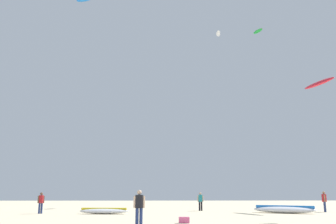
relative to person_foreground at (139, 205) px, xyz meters
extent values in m
cylinder|color=navy|center=(0.10, 0.01, -0.58)|extent=(0.16, 0.16, 0.85)
cylinder|color=navy|center=(-0.10, -0.01, -0.58)|extent=(0.16, 0.16, 0.85)
cylinder|color=black|center=(0.00, 0.00, 0.16)|extent=(0.39, 0.39, 0.64)
cylinder|color=beige|center=(0.23, 0.02, 0.14)|extent=(0.11, 0.11, 0.59)
cylinder|color=beige|center=(-0.23, -0.02, 0.14)|extent=(0.11, 0.11, 0.59)
sphere|color=beige|center=(0.00, 0.00, 0.60)|extent=(0.23, 0.23, 0.23)
cylinder|color=navy|center=(-8.18, 10.79, -0.61)|extent=(0.15, 0.15, 0.79)
cylinder|color=navy|center=(-8.32, 10.67, -0.61)|extent=(0.15, 0.15, 0.79)
cylinder|color=#B21E23|center=(-8.25, 10.73, 0.08)|extent=(0.36, 0.36, 0.60)
cylinder|color=brown|center=(-8.08, 10.87, 0.06)|extent=(0.11, 0.11, 0.55)
cylinder|color=brown|center=(-8.41, 10.60, 0.06)|extent=(0.11, 0.11, 0.55)
sphere|color=brown|center=(-8.25, 10.73, 0.49)|extent=(0.22, 0.22, 0.22)
cylinder|color=black|center=(4.78, 14.81, -0.61)|extent=(0.15, 0.15, 0.79)
cylinder|color=black|center=(4.60, 14.83, -0.61)|extent=(0.15, 0.15, 0.79)
cylinder|color=teal|center=(4.69, 14.82, 0.08)|extent=(0.36, 0.36, 0.59)
cylinder|color=tan|center=(4.91, 14.79, 0.06)|extent=(0.11, 0.11, 0.55)
cylinder|color=tan|center=(4.48, 14.85, 0.06)|extent=(0.11, 0.11, 0.55)
sphere|color=tan|center=(4.69, 14.82, 0.49)|extent=(0.21, 0.21, 0.21)
cylinder|color=navy|center=(14.89, 12.49, -0.59)|extent=(0.16, 0.16, 0.84)
cylinder|color=navy|center=(14.84, 12.31, -0.59)|extent=(0.16, 0.16, 0.84)
cylinder|color=#B21E23|center=(14.86, 12.40, 0.14)|extent=(0.38, 0.38, 0.63)
cylinder|color=#936B4C|center=(14.92, 12.62, 0.12)|extent=(0.11, 0.11, 0.58)
cylinder|color=#936B4C|center=(14.81, 12.18, 0.12)|extent=(0.11, 0.11, 0.58)
sphere|color=#936B4C|center=(14.86, 12.40, 0.57)|extent=(0.23, 0.23, 0.23)
ellipsoid|color=white|center=(10.94, 10.93, -0.74)|extent=(4.97, 3.71, 0.62)
cylinder|color=blue|center=(10.94, 10.93, -0.52)|extent=(4.02, 2.48, 0.22)
ellipsoid|color=white|center=(-3.23, 10.15, -0.80)|extent=(3.90, 1.51, 0.45)
cylinder|color=yellow|center=(-3.23, 10.15, -0.63)|extent=(3.50, 0.56, 0.17)
cube|color=#E5598C|center=(2.33, 1.65, -0.85)|extent=(0.56, 0.36, 0.32)
ellipsoid|color=white|center=(10.04, 33.59, 24.77)|extent=(0.92, 2.25, 0.28)
ellipsoid|color=red|center=(17.50, 17.05, 11.66)|extent=(2.49, 4.29, 0.90)
ellipsoid|color=green|center=(16.35, 33.81, 25.34)|extent=(1.39, 2.09, 0.44)
cylinder|color=red|center=(16.35, 33.81, 25.43)|extent=(0.86, 1.73, 0.09)
camera|label=1|loc=(1.00, -18.56, 0.61)|focal=38.72mm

